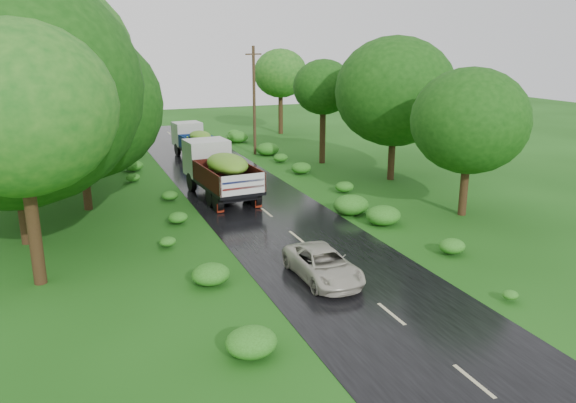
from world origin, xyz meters
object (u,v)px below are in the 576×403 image
truck_far (195,140)px  utility_pole (254,100)px  truck_near (218,168)px  car (323,264)px

truck_far → utility_pole: size_ratio=0.75×
truck_far → utility_pole: 5.43m
truck_near → truck_far: truck_near is taller
truck_far → car: 23.99m
truck_near → utility_pole: 12.75m
truck_far → utility_pole: utility_pole is taller
car → truck_far: bearing=87.9°
car → truck_near: bearing=91.9°
truck_far → truck_near: bearing=-102.3°
truck_near → car: (0.56, -12.65, -1.07)m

